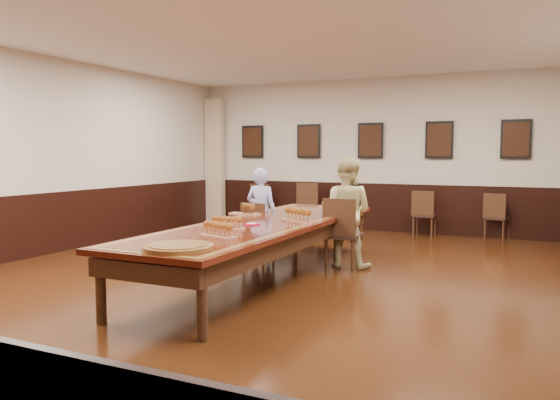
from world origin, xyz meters
The scene contains 23 objects.
floor centered at (0.00, 0.00, -0.01)m, with size 8.00×10.00×0.02m, color black.
ceiling centered at (0.00, 0.00, 3.21)m, with size 8.00×10.00×0.02m, color white.
wall_back centered at (0.00, 5.01, 1.60)m, with size 8.00×0.02×3.20m, color beige.
wall_left centered at (-4.01, 0.00, 1.60)m, with size 0.02×10.00×3.20m, color beige.
chair_man centered at (-0.70, 1.21, 0.44)m, with size 0.41×0.45×0.89m, color black, non-canonical shape.
chair_woman centered at (0.72, 1.11, 0.51)m, with size 0.47×0.52×1.01m, color black, non-canonical shape.
spare_chair_a centered at (-2.43, 4.72, 0.48)m, with size 0.44×0.49×0.95m, color black, non-canonical shape.
spare_chair_b centered at (-1.23, 4.63, 0.50)m, with size 0.47×0.51×1.01m, color black, non-canonical shape.
spare_chair_c centered at (1.21, 4.58, 0.46)m, with size 0.43×0.46×0.91m, color black, non-canonical shape.
spare_chair_d centered at (2.53, 4.83, 0.44)m, with size 0.41×0.45×0.88m, color black, non-canonical shape.
person_man centered at (-0.70, 1.30, 0.71)m, with size 0.52×0.34×1.41m, color #5261CF.
person_woman centered at (0.72, 1.22, 0.79)m, with size 0.79×0.61×1.58m, color #CEBD81.
pink_phone centered at (0.60, 0.09, 0.76)m, with size 0.07×0.15×0.01m, color #FA5390.
curtain centered at (-3.75, 4.82, 1.45)m, with size 0.45×0.18×2.90m, color tan.
wainscoting centered at (0.00, 0.00, 0.50)m, with size 8.00×10.00×1.00m.
conference_table centered at (0.00, 0.00, 0.61)m, with size 1.40×5.00×0.76m.
posters centered at (0.00, 4.94, 1.90)m, with size 6.14×0.04×0.74m.
flight_a centered at (-0.58, 0.59, 0.83)m, with size 0.48×0.18×0.18m.
flight_b centered at (0.40, 0.19, 0.84)m, with size 0.52×0.37×0.19m.
flight_c centered at (-0.08, -0.78, 0.83)m, with size 0.44×0.14×0.16m.
flight_d centered at (0.15, -1.36, 0.83)m, with size 0.48×0.29×0.17m.
red_plate_grp centered at (-0.01, -0.32, 0.76)m, with size 0.21×0.21×0.03m.
carved_platter centered at (0.19, -2.13, 0.77)m, with size 0.84×0.84×0.05m.
Camera 1 is at (3.19, -6.24, 1.65)m, focal length 35.00 mm.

